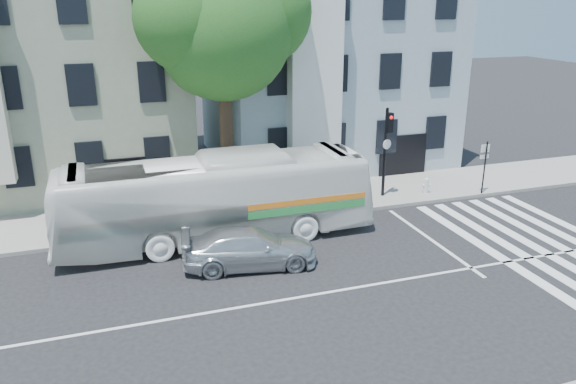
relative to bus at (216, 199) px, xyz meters
name	(u,v)px	position (x,y,z in m)	size (l,w,h in m)	color
ground	(291,299)	(1.21, -5.17, -1.64)	(120.00, 120.00, 0.00)	black
sidewalk_far	(232,209)	(1.21, 2.83, -1.57)	(80.00, 4.00, 0.15)	gray
building_left	(51,69)	(-5.79, 9.83, 3.86)	(12.00, 10.00, 11.00)	gray
building_right	(324,60)	(8.21, 9.83, 3.86)	(12.00, 10.00, 11.00)	#92A2AE
street_tree	(223,22)	(1.27, 3.57, 6.19)	(7.30, 5.90, 11.10)	#2D2116
bus	(216,199)	(0.00, 0.00, 0.00)	(11.79, 2.76, 3.28)	white
sedan	(250,248)	(0.61, -2.57, -0.98)	(4.59, 1.87, 1.33)	silver
hedge	(189,216)	(-0.86, 1.45, -1.14)	(8.50, 0.84, 0.70)	#285B1D
traffic_signal	(387,142)	(8.13, 2.03, 1.07)	(0.43, 0.53, 4.19)	black
fire_hydrant	(426,185)	(10.21, 1.83, -1.12)	(0.41, 0.24, 0.73)	silver
far_sign_pole	(485,160)	(12.63, 0.97, 0.08)	(0.45, 0.16, 2.47)	black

